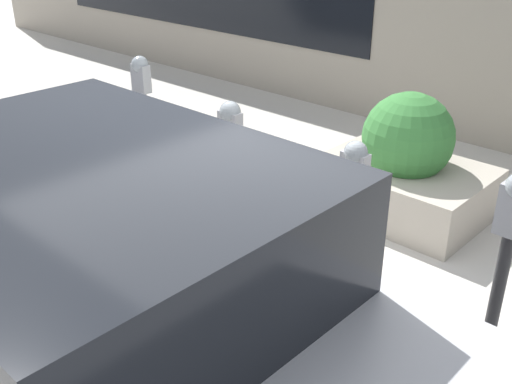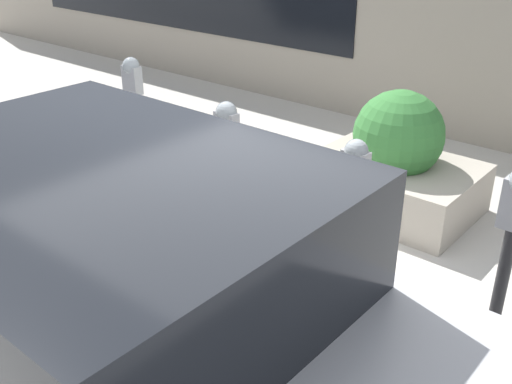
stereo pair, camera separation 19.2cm
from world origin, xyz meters
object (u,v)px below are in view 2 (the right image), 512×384
Objects in this scene: parking_meter_second at (354,183)px; parked_car_middle at (89,300)px; parking_meter_fourth at (135,113)px; parking_meter_middle at (227,146)px; parking_meter_nearest at (509,246)px; planter_box at (395,165)px.

parked_car_middle reaches higher than parking_meter_second.
parking_meter_second is at bearing 180.00° from parking_meter_fourth.
parking_meter_second is 1.14m from parking_meter_middle.
parking_meter_nearest reaches higher than planter_box.
planter_box is (-0.60, -1.75, -0.57)m from parking_meter_middle.
parking_meter_second is (1.08, -0.06, 0.06)m from parking_meter_nearest.
parking_meter_middle is at bearing -69.42° from parked_car_middle.
planter_box is at bearing -108.80° from parking_meter_middle.
parking_meter_middle is at bearing 177.97° from parking_meter_fourth.
parking_meter_fourth is at bearing -0.95° from parking_meter_nearest.
parked_car_middle reaches higher than planter_box.
parking_meter_second is 0.87× the size of planter_box.
parking_meter_middle is 1.17m from parking_meter_fourth.
parked_car_middle is (-0.07, 3.55, 0.40)m from planter_box.
parked_car_middle is (-1.84, 1.84, -0.18)m from parking_meter_fourth.
parking_meter_nearest is at bearing -130.70° from parked_car_middle.
parking_meter_middle is at bearing 71.20° from planter_box.
parking_meter_nearest reaches higher than parking_meter_middle.
parking_meter_fourth reaches higher than parking_meter_middle.
parking_meter_nearest is 0.33× the size of parked_car_middle.
parking_meter_fourth is at bearing 44.06° from planter_box.
parking_meter_middle is 0.31× the size of parked_car_middle.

